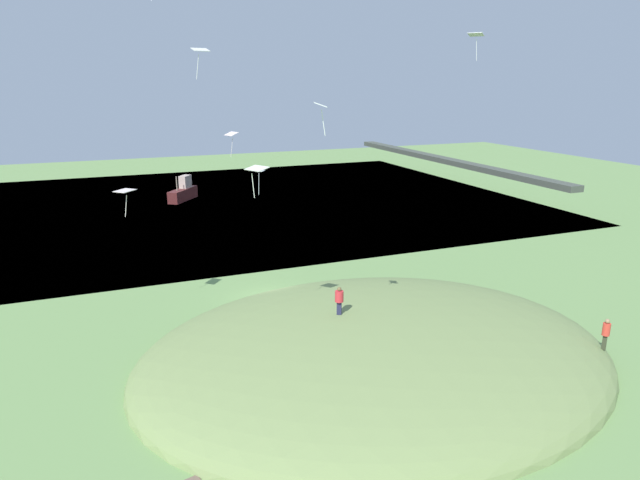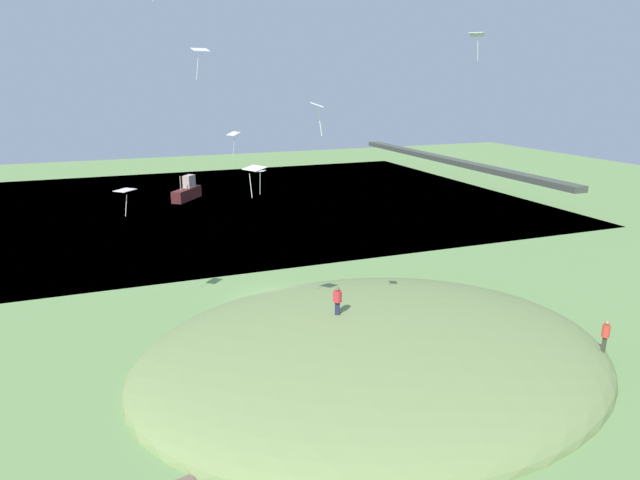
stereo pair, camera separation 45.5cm
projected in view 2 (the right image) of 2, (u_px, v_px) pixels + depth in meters
name	position (u px, v px, depth m)	size (l,w,h in m)	color
ground_plane	(270.00, 299.00, 38.65)	(160.00, 160.00, 0.00)	#6C9150
lake_water	(194.00, 207.00, 67.94)	(53.57, 80.00, 0.40)	#456191
grass_hill	(375.00, 357.00, 30.55)	(21.46, 26.31, 4.67)	#758A50
bridge_deck_far	(449.00, 160.00, 79.48)	(48.21, 1.80, 0.70)	#444A41
boat_on_lake	(187.00, 192.00, 70.92)	(5.10, 4.31, 3.23)	#4F1E1E
person_with_child	(337.00, 298.00, 30.12)	(0.64, 0.64, 1.58)	#252644
person_on_hilltop	(606.00, 332.00, 29.42)	(0.55, 0.55, 1.78)	#343826
kite_0	(200.00, 51.00, 32.46)	(0.85, 1.08, 1.77)	silver
kite_1	(125.00, 191.00, 32.95)	(1.43, 1.39, 1.61)	silver
kite_2	(254.00, 169.00, 26.46)	(1.25, 1.10, 1.54)	white
kite_3	(317.00, 106.00, 23.65)	(0.93, 0.76, 1.43)	white
kite_4	(262.00, 174.00, 43.17)	(0.77, 0.73, 1.90)	white
kite_5	(477.00, 36.00, 36.91)	(1.19, 1.13, 1.76)	white
kite_6	(233.00, 135.00, 47.92)	(1.36, 1.13, 2.14)	white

